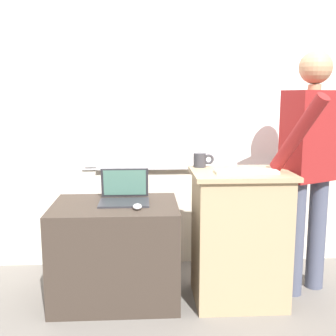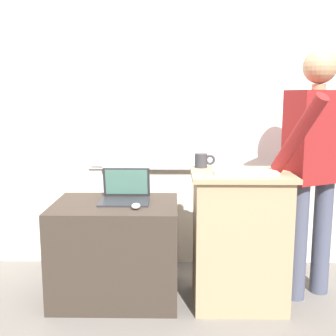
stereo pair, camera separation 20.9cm
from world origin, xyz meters
TOP-DOWN VIEW (x-y plane):
  - ground_plane at (0.00, 0.00)m, footprint 30.00×30.00m
  - back_wall at (0.01, 1.14)m, footprint 6.40×0.17m
  - lectern_podium at (0.39, 0.38)m, footprint 0.66×0.52m
  - side_desk at (-0.46, 0.46)m, footprint 0.86×0.64m
  - person_presenter at (0.91, 0.49)m, footprint 0.59×0.69m
  - laptop at (-0.40, 0.54)m, footprint 0.34×0.29m
  - wireless_keyboard at (0.41, 0.31)m, footprint 0.41×0.14m
  - computer_mouse_by_laptop at (-0.30, 0.32)m, footprint 0.06×0.10m
  - coffee_mug at (0.15, 0.56)m, footprint 0.15×0.09m

SIDE VIEW (x-z plane):
  - ground_plane at x=0.00m, z-range 0.00..0.00m
  - side_desk at x=-0.46m, z-range 0.00..0.68m
  - lectern_podium at x=0.39m, z-range 0.00..0.92m
  - computer_mouse_by_laptop at x=-0.30m, z-range 0.68..0.72m
  - laptop at x=-0.40m, z-range 0.63..0.86m
  - wireless_keyboard at x=0.41m, z-range 0.92..0.94m
  - coffee_mug at x=0.15m, z-range 0.92..1.02m
  - person_presenter at x=0.91m, z-range 0.14..1.86m
  - back_wall at x=0.01m, z-range 0.00..2.65m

